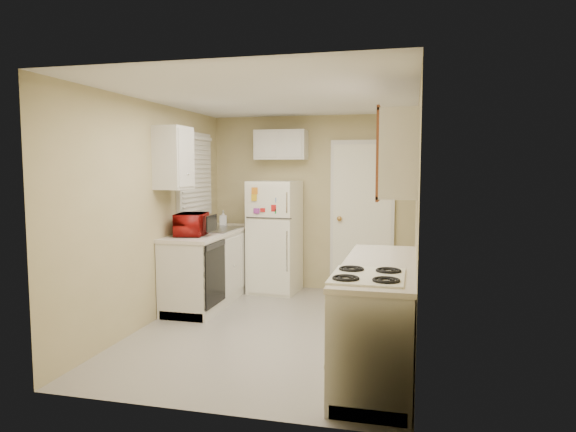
# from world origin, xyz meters

# --- Properties ---
(floor) EXTENTS (3.80, 3.80, 0.00)m
(floor) POSITION_xyz_m (0.00, 0.00, 0.00)
(floor) COLOR #B7B2A8
(floor) RESTS_ON ground
(ceiling) EXTENTS (3.80, 3.80, 0.00)m
(ceiling) POSITION_xyz_m (0.00, 0.00, 2.40)
(ceiling) COLOR white
(ceiling) RESTS_ON floor
(wall_left) EXTENTS (3.80, 3.80, 0.00)m
(wall_left) POSITION_xyz_m (-1.40, 0.00, 1.20)
(wall_left) COLOR tan
(wall_left) RESTS_ON floor
(wall_right) EXTENTS (3.80, 3.80, 0.00)m
(wall_right) POSITION_xyz_m (1.40, 0.00, 1.20)
(wall_right) COLOR tan
(wall_right) RESTS_ON floor
(wall_back) EXTENTS (2.80, 2.80, 0.00)m
(wall_back) POSITION_xyz_m (0.00, 1.90, 1.20)
(wall_back) COLOR tan
(wall_back) RESTS_ON floor
(wall_front) EXTENTS (2.80, 2.80, 0.00)m
(wall_front) POSITION_xyz_m (0.00, -1.90, 1.20)
(wall_front) COLOR tan
(wall_front) RESTS_ON floor
(left_counter) EXTENTS (0.60, 1.80, 0.90)m
(left_counter) POSITION_xyz_m (-1.10, 0.90, 0.45)
(left_counter) COLOR silver
(left_counter) RESTS_ON floor
(dishwasher) EXTENTS (0.03, 0.58, 0.72)m
(dishwasher) POSITION_xyz_m (-0.81, 0.30, 0.49)
(dishwasher) COLOR black
(dishwasher) RESTS_ON floor
(sink) EXTENTS (0.54, 0.74, 0.16)m
(sink) POSITION_xyz_m (-1.10, 1.05, 0.86)
(sink) COLOR gray
(sink) RESTS_ON left_counter
(microwave) EXTENTS (0.51, 0.34, 0.31)m
(microwave) POSITION_xyz_m (-1.15, 0.45, 1.05)
(microwave) COLOR #970F0C
(microwave) RESTS_ON left_counter
(soap_bottle) EXTENTS (0.12, 0.12, 0.21)m
(soap_bottle) POSITION_xyz_m (-1.15, 1.48, 1.00)
(soap_bottle) COLOR silver
(soap_bottle) RESTS_ON left_counter
(window_blinds) EXTENTS (0.10, 0.98, 1.08)m
(window_blinds) POSITION_xyz_m (-1.36, 1.05, 1.60)
(window_blinds) COLOR silver
(window_blinds) RESTS_ON wall_left
(upper_cabinet_left) EXTENTS (0.30, 0.45, 0.70)m
(upper_cabinet_left) POSITION_xyz_m (-1.25, 0.22, 1.80)
(upper_cabinet_left) COLOR silver
(upper_cabinet_left) RESTS_ON wall_left
(refrigerator) EXTENTS (0.67, 0.65, 1.51)m
(refrigerator) POSITION_xyz_m (-0.45, 1.58, 0.76)
(refrigerator) COLOR white
(refrigerator) RESTS_ON floor
(cabinet_over_fridge) EXTENTS (0.70, 0.30, 0.40)m
(cabinet_over_fridge) POSITION_xyz_m (-0.40, 1.75, 2.00)
(cabinet_over_fridge) COLOR silver
(cabinet_over_fridge) RESTS_ON wall_back
(interior_door) EXTENTS (0.86, 0.06, 2.08)m
(interior_door) POSITION_xyz_m (0.70, 1.86, 1.02)
(interior_door) COLOR white
(interior_door) RESTS_ON floor
(right_counter) EXTENTS (0.60, 2.00, 0.90)m
(right_counter) POSITION_xyz_m (1.10, -0.80, 0.45)
(right_counter) COLOR silver
(right_counter) RESTS_ON floor
(stove) EXTENTS (0.53, 0.65, 0.79)m
(stove) POSITION_xyz_m (1.05, -1.37, 0.39)
(stove) COLOR white
(stove) RESTS_ON floor
(upper_cabinet_right) EXTENTS (0.30, 1.20, 0.70)m
(upper_cabinet_right) POSITION_xyz_m (1.25, -0.50, 1.80)
(upper_cabinet_right) COLOR silver
(upper_cabinet_right) RESTS_ON wall_right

